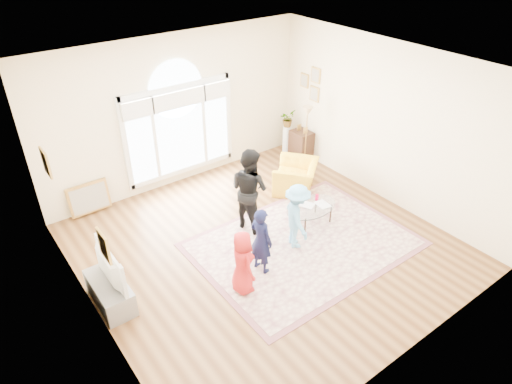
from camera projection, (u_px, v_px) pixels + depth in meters
ground at (265, 246)px, 8.25m from camera, size 6.00×6.00×0.00m
room_shell at (182, 116)px, 9.35m from camera, size 6.00×6.00×6.00m
area_rug at (304, 244)px, 8.27m from camera, size 3.60×2.60×0.02m
rug_border at (304, 244)px, 8.27m from camera, size 3.80×2.80×0.01m
tv_console at (110, 293)px, 6.95m from camera, size 0.45×1.00×0.42m
television at (105, 268)px, 6.69m from camera, size 0.17×1.01×0.58m
coffee_table at (311, 207)px, 8.58m from camera, size 1.12×0.75×0.54m
armchair at (296, 177)px, 9.73m from camera, size 1.29×1.27×0.63m
side_cabinet at (301, 145)px, 10.95m from camera, size 0.40×0.50×0.70m
floor_lamp at (307, 116)px, 10.05m from camera, size 0.30×0.30×1.51m
plant_pedestal at (287, 139)px, 11.21m from camera, size 0.20×0.20×0.70m
potted_plant at (287, 119)px, 10.92m from camera, size 0.46×0.43×0.40m
leaning_picture at (92, 213)px, 9.14m from camera, size 0.80×0.14×0.62m
child_red at (243, 262)px, 7.00m from camera, size 0.43×0.58×1.10m
child_navy at (261, 240)px, 7.38m from camera, size 0.36×0.48×1.20m
child_black at (249, 189)px, 8.33m from camera, size 0.76×0.90×1.61m
child_blue at (297, 216)px, 7.92m from camera, size 0.71×0.91×1.23m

